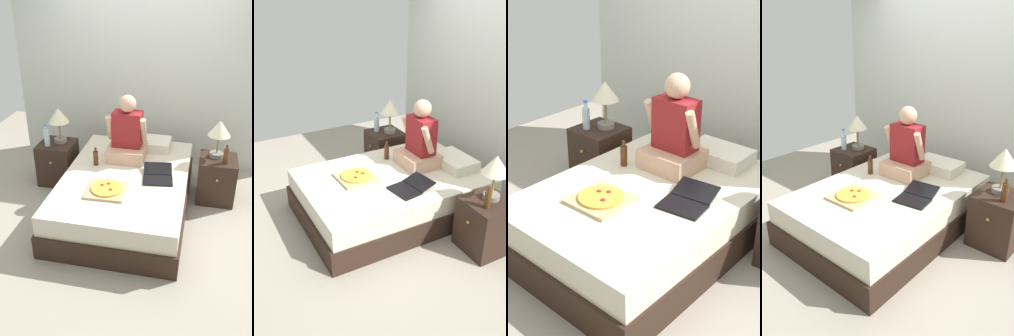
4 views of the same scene
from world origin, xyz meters
The scene contains 14 objects.
ground_plane centered at (0.00, 0.00, 0.00)m, with size 5.66×5.66×0.00m, color #9E9384.
wall_back centered at (0.00, 1.38, 1.25)m, with size 3.66×0.12×2.50m, color silver.
bed centered at (0.00, 0.00, 0.23)m, with size 1.40×2.04×0.47m.
nightstand_left centered at (-1.01, 0.47, 0.27)m, with size 0.44×0.47×0.54m.
lamp_on_left_nightstand centered at (-0.97, 0.52, 0.87)m, with size 0.26×0.26×0.45m.
water_bottle centered at (-1.09, 0.38, 0.66)m, with size 0.07×0.07×0.28m.
nightstand_right centered at (1.01, 0.47, 0.27)m, with size 0.44×0.47×0.54m.
lamp_on_right_nightstand centered at (0.98, 0.52, 0.87)m, with size 0.26×0.26×0.45m.
beer_bottle centered at (1.08, 0.37, 0.64)m, with size 0.06×0.06×0.23m.
pillow centered at (0.15, 0.74, 0.53)m, with size 0.52×0.34×0.12m, color silver.
person_seated centered at (-0.07, 0.40, 0.76)m, with size 0.47×0.40×0.78m.
laptop centered at (0.36, 0.00, 0.49)m, with size 0.37×0.45×0.07m.
pizza_box centered at (-0.12, -0.39, 0.49)m, with size 0.41×0.41×0.05m.
beer_bottle_on_bed centered at (-0.39, 0.15, 0.57)m, with size 0.06×0.06×0.22m.
Camera 1 is at (0.78, -3.55, 2.53)m, focal length 40.00 mm.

